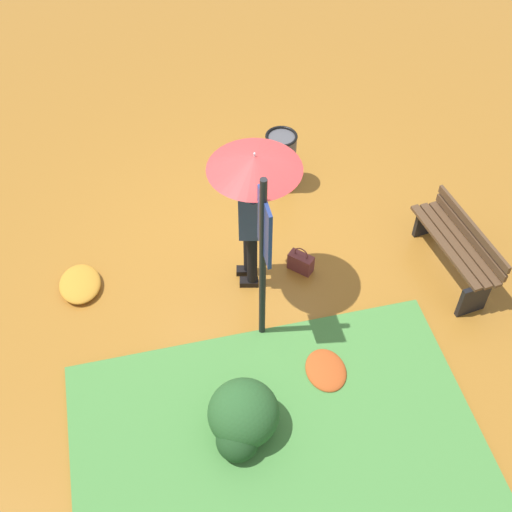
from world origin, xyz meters
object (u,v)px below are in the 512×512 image
object	(u,v)px
park_bench	(456,247)
trash_bin	(281,160)
handbag	(301,262)
person_with_umbrella	(252,187)
info_sign_post	(264,246)

from	to	relation	value
park_bench	trash_bin	bearing A→B (deg)	-140.24
trash_bin	handbag	bearing A→B (deg)	-5.22
person_with_umbrella	info_sign_post	bearing A→B (deg)	-4.38
person_with_umbrella	trash_bin	world-z (taller)	person_with_umbrella
person_with_umbrella	handbag	size ratio (longest dim) A/B	5.53
trash_bin	person_with_umbrella	bearing A→B (deg)	-24.92
info_sign_post	handbag	size ratio (longest dim) A/B	6.22
park_bench	trash_bin	size ratio (longest dim) A/B	1.68
handbag	info_sign_post	bearing A→B (deg)	-39.48
info_sign_post	trash_bin	world-z (taller)	info_sign_post
person_with_umbrella	info_sign_post	size ratio (longest dim) A/B	0.89
info_sign_post	park_bench	bearing A→B (deg)	99.24
person_with_umbrella	park_bench	xyz separation A→B (m)	(0.33, 2.36, -1.15)
info_sign_post	handbag	world-z (taller)	info_sign_post
park_bench	trash_bin	xyz separation A→B (m)	(-1.94, -1.62, 0.02)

